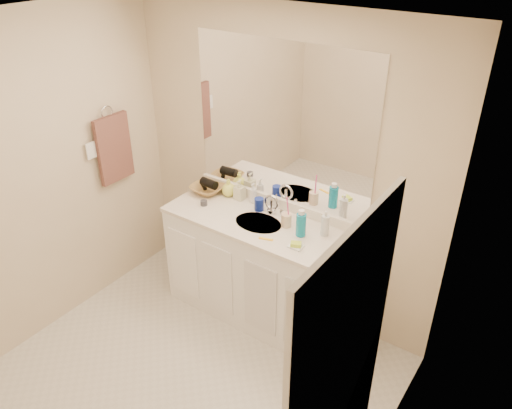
{
  "coord_description": "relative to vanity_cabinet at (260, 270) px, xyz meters",
  "views": [
    {
      "loc": [
        1.8,
        -1.6,
        2.85
      ],
      "look_at": [
        0.0,
        0.97,
        1.05
      ],
      "focal_mm": 35.0,
      "sensor_mm": 36.0,
      "label": 1
    }
  ],
  "objects": [
    {
      "name": "wall_right",
      "position": [
        1.3,
        -1.02,
        0.77
      ],
      "size": [
        0.02,
        2.6,
        2.4
      ],
      "primitive_type": "cube",
      "color": "beige",
      "rests_on": "floor"
    },
    {
      "name": "blue_mug",
      "position": [
        -0.1,
        0.14,
        0.51
      ],
      "size": [
        0.08,
        0.08,
        0.1
      ],
      "primitive_type": "cylinder",
      "rotation": [
        0.0,
        0.0,
        -0.1
      ],
      "color": "navy",
      "rests_on": "countertop"
    },
    {
      "name": "countertop",
      "position": [
        0.0,
        0.0,
        0.44
      ],
      "size": [
        1.52,
        0.57,
        0.03
      ],
      "primitive_type": "cube",
      "color": "silver",
      "rests_on": "vanity_cabinet"
    },
    {
      "name": "green_soap",
      "position": [
        0.4,
        -0.14,
        0.48
      ],
      "size": [
        0.09,
        0.08,
        0.03
      ],
      "primitive_type": "cube",
      "rotation": [
        0.0,
        0.0,
        0.42
      ],
      "color": "#C4E838",
      "rests_on": "soap_dish"
    },
    {
      "name": "switch_plate",
      "position": [
        -1.27,
        -0.45,
        0.88
      ],
      "size": [
        0.01,
        0.08,
        0.13
      ],
      "primitive_type": "cube",
      "color": "white",
      "rests_on": "wall_left"
    },
    {
      "name": "soap_bottle_white",
      "position": [
        -0.21,
        0.21,
        0.54
      ],
      "size": [
        0.07,
        0.07,
        0.17
      ],
      "primitive_type": "imported",
      "rotation": [
        0.0,
        0.0,
        0.15
      ],
      "color": "white",
      "rests_on": "countertop"
    },
    {
      "name": "towel_ring",
      "position": [
        -1.27,
        -0.25,
        1.12
      ],
      "size": [
        0.01,
        0.11,
        0.11
      ],
      "primitive_type": "torus",
      "rotation": [
        0.0,
        1.57,
        0.0
      ],
      "color": "silver",
      "rests_on": "wall_left"
    },
    {
      "name": "dark_jar",
      "position": [
        -0.5,
        -0.05,
        0.47
      ],
      "size": [
        0.07,
        0.07,
        0.04
      ],
      "primitive_type": "cylinder",
      "rotation": [
        0.0,
        0.0,
        0.36
      ],
      "color": "#38373F",
      "rests_on": "countertop"
    },
    {
      "name": "wall_back",
      "position": [
        0.0,
        0.28,
        0.77
      ],
      "size": [
        2.6,
        0.02,
        2.4
      ],
      "primitive_type": "cube",
      "color": "beige",
      "rests_on": "floor"
    },
    {
      "name": "tan_cup",
      "position": [
        0.2,
        0.06,
        0.51
      ],
      "size": [
        0.08,
        0.08,
        0.1
      ],
      "primitive_type": "cylinder",
      "rotation": [
        0.0,
        0.0,
        -0.04
      ],
      "color": "beige",
      "rests_on": "countertop"
    },
    {
      "name": "soap_bottle_yellow",
      "position": [
        -0.44,
        0.19,
        0.53
      ],
      "size": [
        0.13,
        0.13,
        0.15
      ],
      "primitive_type": "imported",
      "rotation": [
        0.0,
        0.0,
        0.15
      ],
      "color": "#DBE257",
      "rests_on": "countertop"
    },
    {
      "name": "ceiling",
      "position": [
        0.0,
        -1.02,
        1.97
      ],
      "size": [
        2.6,
        2.6,
        0.02
      ],
      "primitive_type": "cube",
      "color": "white",
      "rests_on": "wall_back"
    },
    {
      "name": "orange_comb",
      "position": [
        0.17,
        -0.17,
        0.46
      ],
      "size": [
        0.11,
        0.05,
        0.0
      ],
      "primitive_type": "cube",
      "rotation": [
        0.0,
        0.0,
        0.28
      ],
      "color": "yellow",
      "rests_on": "countertop"
    },
    {
      "name": "clear_pump_bottle",
      "position": [
        0.48,
        0.12,
        0.53
      ],
      "size": [
        0.07,
        0.07,
        0.16
      ],
      "primitive_type": "cylinder",
      "rotation": [
        0.0,
        0.0,
        -0.25
      ],
      "color": "silver",
      "rests_on": "countertop"
    },
    {
      "name": "wall_left",
      "position": [
        -1.3,
        -1.02,
        0.77
      ],
      "size": [
        0.02,
        2.6,
        2.4
      ],
      "primitive_type": "cube",
      "color": "beige",
      "rests_on": "floor"
    },
    {
      "name": "mirror",
      "position": [
        0.0,
        0.27,
        1.14
      ],
      "size": [
        1.48,
        0.01,
        1.2
      ],
      "primitive_type": "cube",
      "color": "white",
      "rests_on": "wall_back"
    },
    {
      "name": "hair_dryer",
      "position": [
        -0.6,
        0.13,
        0.54
      ],
      "size": [
        0.15,
        0.08,
        0.07
      ],
      "primitive_type": "cylinder",
      "rotation": [
        0.0,
        1.57,
        -0.06
      ],
      "color": "black",
      "rests_on": "wicker_basket"
    },
    {
      "name": "wicker_basket",
      "position": [
        -0.62,
        0.13,
        0.49
      ],
      "size": [
        0.27,
        0.27,
        0.06
      ],
      "primitive_type": "imported",
      "rotation": [
        0.0,
        0.0,
        -0.04
      ],
      "color": "olive",
      "rests_on": "countertop"
    },
    {
      "name": "hand_towel",
      "position": [
        -1.25,
        -0.25,
        0.82
      ],
      "size": [
        0.04,
        0.32,
        0.55
      ],
      "primitive_type": "cube",
      "color": "#452925",
      "rests_on": "towel_ring"
    },
    {
      "name": "sink_basin",
      "position": [
        0.0,
        -0.02,
        0.44
      ],
      "size": [
        0.37,
        0.37,
        0.02
      ],
      "primitive_type": "cylinder",
      "color": "#BAB7A3",
      "rests_on": "countertop"
    },
    {
      "name": "floor",
      "position": [
        0.0,
        -1.02,
        -0.42
      ],
      "size": [
        2.6,
        2.6,
        0.0
      ],
      "primitive_type": "cube",
      "color": "beige",
      "rests_on": "ground"
    },
    {
      "name": "mouthwash_bottle",
      "position": [
        0.34,
        0.01,
        0.54
      ],
      "size": [
        0.08,
        0.08,
        0.17
      ],
      "primitive_type": "cylinder",
      "rotation": [
        0.0,
        0.0,
        -0.18
      ],
      "color": "#0E86AE",
      "rests_on": "countertop"
    },
    {
      "name": "vanity_cabinet",
      "position": [
        0.0,
        0.0,
        0.0
      ],
      "size": [
        1.5,
        0.55,
        0.85
      ],
      "primitive_type": "cube",
      "color": "white",
      "rests_on": "floor"
    },
    {
      "name": "soap_bottle_cream",
      "position": [
        -0.33,
        0.19,
        0.54
      ],
      "size": [
        0.08,
        0.08,
        0.17
      ],
      "primitive_type": "imported",
      "rotation": [
        0.0,
        0.0,
        -0.04
      ],
      "color": "beige",
      "rests_on": "countertop"
    },
    {
      "name": "toothbrush",
      "position": [
        0.21,
        0.06,
        0.6
      ],
      "size": [
        0.02,
        0.04,
        0.2
      ],
      "primitive_type": "cylinder",
      "rotation": [
        0.14,
        0.0,
        -0.33
      ],
      "color": "#EE3E95",
      "rests_on": "tan_cup"
    },
    {
      "name": "soap_dish",
      "position": [
        0.4,
        -0.14,
        0.46
      ],
      "size": [
        0.1,
        0.08,
        0.01
      ],
      "primitive_type": "cube",
      "rotation": [
        0.0,
        0.0,
        0.01
      ],
      "color": "white",
      "rests_on": "countertop"
    },
    {
      "name": "backsplash",
      "position": [
        0.0,
        0.26,
        0.5
      ],
      "size": [
        1.52,
        0.03,
        0.08
      ],
      "primitive_type": "cube",
      "color": "white",
      "rests_on": "countertop"
    },
    {
      "name": "faucet",
      "position": [
        0.0,
        0.16,
        0.51
      ],
      "size": [
        0.02,
        0.02,
        0.11
      ],
      "primitive_type": "cylinder",
      "color": "silver",
      "rests_on": "countertop"
    }
  ]
}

